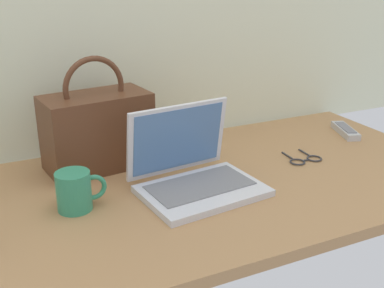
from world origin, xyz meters
The scene contains 6 objects.
desk centered at (0.00, 0.00, 0.01)m, with size 1.60×0.76×0.03m.
laptop centered at (-0.01, -0.02, 0.08)m, with size 0.33×0.28×0.22m.
coffee_mug centered at (-0.32, 0.00, 0.08)m, with size 0.12×0.08×0.10m.
remote_control_far centered at (0.67, 0.14, 0.04)m, with size 0.10×0.17×0.02m.
eyeglasses centered at (0.39, 0.01, 0.03)m, with size 0.11×0.11×0.01m.
handbag centered at (-0.19, 0.23, 0.15)m, with size 0.32×0.20×0.33m.
Camera 1 is at (-0.51, -1.07, 0.60)m, focal length 44.69 mm.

